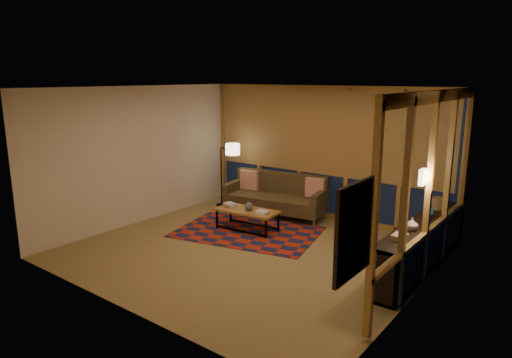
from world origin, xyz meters
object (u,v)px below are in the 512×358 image
Objects in this scene: floor_lamp at (221,174)px; bookshelf at (419,246)px; coffee_table at (247,220)px; sofa at (275,195)px.

floor_lamp is 4.82m from bookshelf.
floor_lamp reaches higher than bookshelf.
sofa is at bearing 90.99° from coffee_table.
sofa reaches higher than bookshelf.
bookshelf reaches higher than coffee_table.
floor_lamp reaches higher than coffee_table.
sofa is 1.44× the size of floor_lamp.
sofa is 0.71× the size of bookshelf.
bookshelf is (3.19, 0.18, 0.17)m from coffee_table.
sofa reaches higher than coffee_table.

